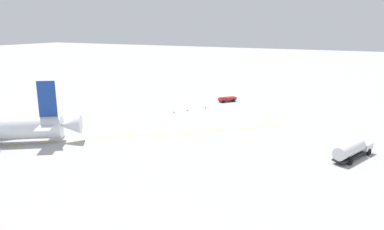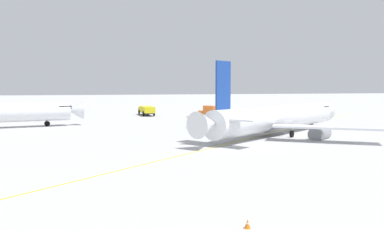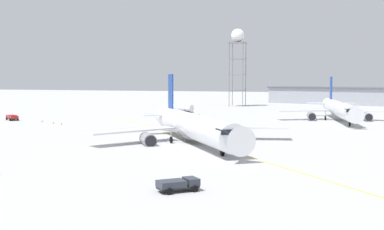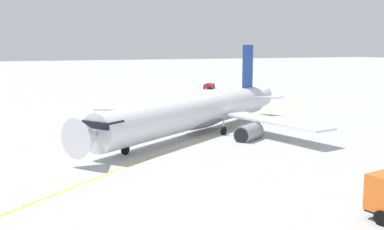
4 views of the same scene
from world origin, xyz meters
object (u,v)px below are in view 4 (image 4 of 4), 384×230
at_px(airliner_main, 196,114).
at_px(safety_cone_far, 219,91).
at_px(ops_pickup_truck, 209,85).
at_px(safety_cone_mid, 218,94).
at_px(safety_cone_near, 216,95).

xyz_separation_m(airliner_main, safety_cone_far, (-47.57, 26.21, -2.41)).
height_order(ops_pickup_truck, safety_cone_mid, ops_pickup_truck).
distance_m(airliner_main, ops_pickup_truck, 64.49).
bearing_deg(ops_pickup_truck, safety_cone_far, 26.43).
relative_size(airliner_main, safety_cone_mid, 66.08).
relative_size(safety_cone_mid, safety_cone_far, 1.00).
distance_m(safety_cone_near, safety_cone_mid, 3.93).
bearing_deg(airliner_main, safety_cone_far, -153.76).
bearing_deg(safety_cone_near, ops_pickup_truck, 160.31).
distance_m(airliner_main, safety_cone_near, 44.66).
bearing_deg(ops_pickup_truck, safety_cone_near, 17.79).
bearing_deg(safety_cone_mid, safety_cone_near, -29.09).
relative_size(airliner_main, safety_cone_near, 66.08).
bearing_deg(safety_cone_far, ops_pickup_truck, 168.94).
xyz_separation_m(airliner_main, ops_pickup_truck, (-57.94, 28.24, -1.88)).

